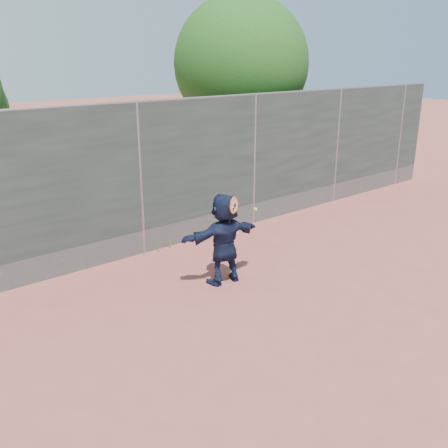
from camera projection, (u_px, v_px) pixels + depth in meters
ground at (264, 319)px, 7.60m from camera, size 80.00×80.00×0.00m
player at (224, 239)px, 8.62m from camera, size 1.54×0.64×1.62m
ball_ground at (227, 231)px, 11.29m from camera, size 0.07×0.07×0.07m
fence at (140, 177)px, 9.65m from camera, size 20.00×0.06×3.03m
swing_action at (236, 207)px, 8.33m from camera, size 0.64×0.16×0.51m
tree_right at (245, 68)px, 13.50m from camera, size 3.78×3.60×5.39m
weed_clump at (160, 245)px, 10.21m from camera, size 0.68×0.07×0.30m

